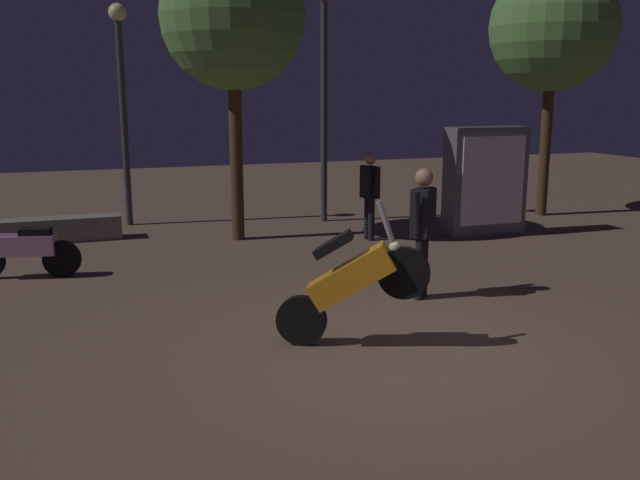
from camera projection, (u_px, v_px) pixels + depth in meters
ground_plane at (396, 351)px, 7.40m from camera, size 40.00×40.00×0.00m
motorcycle_orange_foreground at (351, 282)px, 7.34m from camera, size 1.51×0.88×1.63m
motorcycle_pink_parked_left at (23, 250)px, 10.23m from camera, size 1.64×0.51×1.11m
person_rider_beside at (423, 221)px, 9.10m from camera, size 0.56×0.51×1.76m
person_bystander_far at (370, 188)px, 12.84m from camera, size 0.27×0.67×1.65m
streetlamp_near at (324, 73)px, 14.31m from camera, size 0.36×0.36×4.92m
streetlamp_far at (122, 85)px, 13.92m from camera, size 0.36×0.36×4.48m
tree_left_bg at (233, 17)px, 12.24m from camera, size 2.62×2.62×5.39m
tree_center_bg at (553, 28)px, 14.85m from camera, size 2.75×2.75×5.50m
kiosk_billboard at (485, 182)px, 13.26m from camera, size 1.60×0.55×2.10m
planter_wall_low at (9, 233)px, 12.56m from camera, size 3.98×0.50×0.45m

